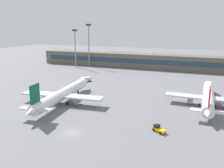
{
  "coord_description": "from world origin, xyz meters",
  "views": [
    {
      "loc": [
        28.77,
        -47.02,
        26.06
      ],
      "look_at": [
        -4.38,
        40.0,
        3.0
      ],
      "focal_mm": 37.51,
      "sensor_mm": 36.0,
      "label": 1
    }
  ],
  "objects_px": {
    "airplane_mid": "(208,96)",
    "baggage_tug_yellow": "(159,129)",
    "service_van_white": "(85,79)",
    "floodlight_tower_west": "(89,42)",
    "floodlight_tower_east": "(75,45)",
    "airplane_near": "(63,94)"
  },
  "relations": [
    {
      "from": "airplane_near",
      "to": "service_van_white",
      "type": "xyz_separation_m",
      "value": [
        -7.57,
        31.36,
        -2.08
      ]
    },
    {
      "from": "baggage_tug_yellow",
      "to": "floodlight_tower_west",
      "type": "height_order",
      "value": "floodlight_tower_west"
    },
    {
      "from": "airplane_near",
      "to": "floodlight_tower_west",
      "type": "relative_size",
      "value": 1.54
    },
    {
      "from": "baggage_tug_yellow",
      "to": "service_van_white",
      "type": "relative_size",
      "value": 0.71
    },
    {
      "from": "airplane_mid",
      "to": "floodlight_tower_east",
      "type": "relative_size",
      "value": 1.67
    },
    {
      "from": "floodlight_tower_west",
      "to": "service_van_white",
      "type": "bearing_deg",
      "value": -66.26
    },
    {
      "from": "service_van_white",
      "to": "floodlight_tower_west",
      "type": "relative_size",
      "value": 0.19
    },
    {
      "from": "airplane_mid",
      "to": "baggage_tug_yellow",
      "type": "bearing_deg",
      "value": -113.93
    },
    {
      "from": "baggage_tug_yellow",
      "to": "floodlight_tower_east",
      "type": "height_order",
      "value": "floodlight_tower_east"
    },
    {
      "from": "service_van_white",
      "to": "floodlight_tower_west",
      "type": "distance_m",
      "value": 45.84
    },
    {
      "from": "airplane_near",
      "to": "baggage_tug_yellow",
      "type": "relative_size",
      "value": 11.11
    },
    {
      "from": "airplane_mid",
      "to": "floodlight_tower_west",
      "type": "distance_m",
      "value": 92.3
    },
    {
      "from": "airplane_near",
      "to": "floodlight_tower_east",
      "type": "height_order",
      "value": "floodlight_tower_east"
    },
    {
      "from": "airplane_near",
      "to": "floodlight_tower_west",
      "type": "xyz_separation_m",
      "value": [
        -25.06,
        71.11,
        12.63
      ]
    },
    {
      "from": "baggage_tug_yellow",
      "to": "floodlight_tower_west",
      "type": "xyz_separation_m",
      "value": [
        -60.31,
        82.9,
        15.03
      ]
    },
    {
      "from": "baggage_tug_yellow",
      "to": "service_van_white",
      "type": "distance_m",
      "value": 60.8
    },
    {
      "from": "airplane_mid",
      "to": "baggage_tug_yellow",
      "type": "height_order",
      "value": "airplane_mid"
    },
    {
      "from": "airplane_near",
      "to": "baggage_tug_yellow",
      "type": "bearing_deg",
      "value": -18.5
    },
    {
      "from": "airplane_near",
      "to": "baggage_tug_yellow",
      "type": "height_order",
      "value": "airplane_near"
    },
    {
      "from": "airplane_mid",
      "to": "service_van_white",
      "type": "distance_m",
      "value": 57.17
    },
    {
      "from": "floodlight_tower_west",
      "to": "baggage_tug_yellow",
      "type": "bearing_deg",
      "value": -53.96
    },
    {
      "from": "service_van_white",
      "to": "floodlight_tower_west",
      "type": "height_order",
      "value": "floodlight_tower_west"
    }
  ]
}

